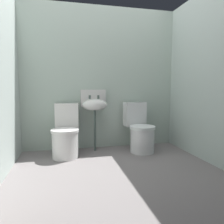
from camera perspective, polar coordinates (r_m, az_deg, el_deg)
name	(u,v)px	position (r m, az deg, el deg)	size (l,w,h in m)	color
ground_plane	(117,174)	(2.69, 1.38, -16.55)	(2.97, 2.62, 0.08)	slate
wall_back	(100,79)	(3.61, -3.18, 9.04)	(2.97, 0.10, 2.35)	#AEC1B4
wall_right	(211,76)	(3.17, 25.32, 8.83)	(0.10, 2.42, 2.35)	#B1C1BA
toilet_left	(66,135)	(3.23, -12.42, -6.03)	(0.46, 0.64, 0.78)	white
toilet_right	(140,131)	(3.44, 7.59, -5.17)	(0.44, 0.62, 0.78)	white
sink	(94,104)	(3.39, -4.78, 2.08)	(0.42, 0.35, 0.99)	#43524D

